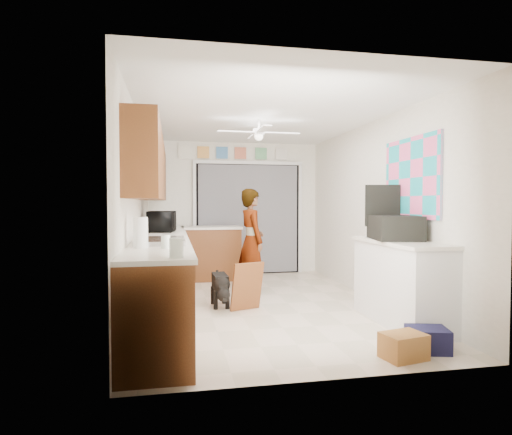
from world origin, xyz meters
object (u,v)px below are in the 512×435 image
cardboard_box (403,346)px  man (252,241)px  dog (220,288)px  paper_towel_roll (141,233)px  suitcase (395,228)px  microwave (162,221)px  navy_crate (428,339)px

cardboard_box → man: (-0.80, 2.98, 0.68)m
man → dog: man is taller
paper_towel_roll → cardboard_box: size_ratio=0.81×
cardboard_box → man: man is taller
suitcase → paper_towel_roll: bearing=-160.9°
paper_towel_roll → microwave: bearing=86.5°
cardboard_box → dog: size_ratio=0.59×
paper_towel_roll → navy_crate: size_ratio=0.82×
navy_crate → dog: bearing=129.4°
microwave → cardboard_box: 3.77m
microwave → paper_towel_roll: microwave is taller
dog → cardboard_box: bearing=-59.5°
cardboard_box → dog: dog is taller
microwave → dog: 1.38m
paper_towel_roll → suitcase: paper_towel_roll is taller
navy_crate → dog: 2.66m
paper_towel_roll → navy_crate: bearing=-12.9°
man → suitcase: bearing=-154.8°
microwave → navy_crate: (2.45, -2.82, -0.98)m
man → dog: size_ratio=2.59×
navy_crate → man: man is taller
paper_towel_roll → man: man is taller
microwave → dog: microwave is taller
navy_crate → dog: (-1.69, 2.05, 0.13)m
microwave → suitcase: size_ratio=0.84×
paper_towel_roll → suitcase: (2.78, 0.38, -0.01)m
cardboard_box → dog: 2.58m
man → dog: 1.12m
navy_crate → man: size_ratio=0.22×
paper_towel_roll → cardboard_box: paper_towel_roll is taller
cardboard_box → navy_crate: size_ratio=1.02×
microwave → cardboard_box: (2.13, -2.96, -0.98)m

